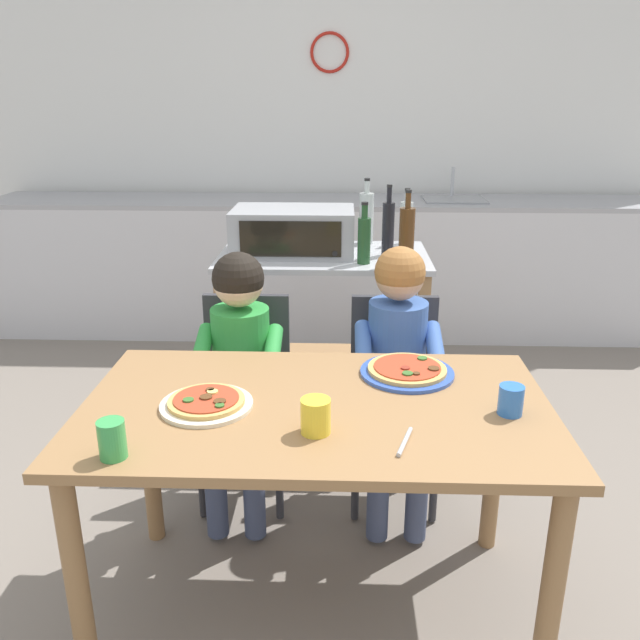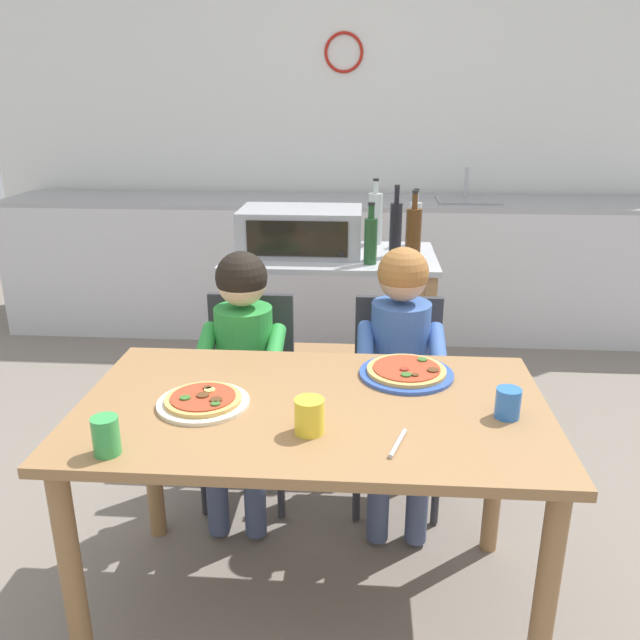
% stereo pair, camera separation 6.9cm
% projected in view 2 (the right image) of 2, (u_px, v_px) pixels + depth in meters
% --- Properties ---
extents(ground_plane, '(11.92, 11.92, 0.00)m').
position_uv_depth(ground_plane, '(333.00, 427.00, 3.22)').
color(ground_plane, slate).
extents(back_wall_tiled, '(5.08, 0.14, 2.70)m').
position_uv_depth(back_wall_tiled, '(348.00, 127.00, 4.51)').
color(back_wall_tiled, white).
rests_on(back_wall_tiled, ground).
extents(kitchen_counter, '(4.58, 0.60, 1.11)m').
position_uv_depth(kitchen_counter, '(344.00, 266.00, 4.42)').
color(kitchen_counter, silver).
rests_on(kitchen_counter, ground).
extents(kitchen_island_cart, '(0.97, 0.58, 0.87)m').
position_uv_depth(kitchen_island_cart, '(331.00, 313.00, 3.10)').
color(kitchen_island_cart, '#B7BABF').
rests_on(kitchen_island_cart, ground).
extents(toaster_oven, '(0.56, 0.36, 0.21)m').
position_uv_depth(toaster_oven, '(301.00, 231.00, 2.99)').
color(toaster_oven, '#999BA0').
rests_on(toaster_oven, kitchen_island_cart).
extents(bottle_slim_sauce, '(0.07, 0.07, 0.33)m').
position_uv_depth(bottle_slim_sauce, '(413.00, 236.00, 2.75)').
color(bottle_slim_sauce, '#4C2D14').
rests_on(bottle_slim_sauce, kitchen_island_cart).
extents(bottle_clear_vinegar, '(0.06, 0.06, 0.27)m').
position_uv_depth(bottle_clear_vinegar, '(415.00, 223.00, 3.16)').
color(bottle_clear_vinegar, '#ADB7B2').
rests_on(bottle_clear_vinegar, kitchen_island_cart).
extents(bottle_tall_green_wine, '(0.06, 0.06, 0.32)m').
position_uv_depth(bottle_tall_green_wine, '(396.00, 228.00, 2.92)').
color(bottle_tall_green_wine, black).
rests_on(bottle_tall_green_wine, kitchen_island_cart).
extents(bottle_squat_spirits, '(0.06, 0.06, 0.27)m').
position_uv_depth(bottle_squat_spirits, '(371.00, 239.00, 2.80)').
color(bottle_squat_spirits, '#1E4723').
rests_on(bottle_squat_spirits, kitchen_island_cart).
extents(bottle_dark_olive_oil, '(0.07, 0.07, 0.32)m').
position_uv_depth(bottle_dark_olive_oil, '(375.00, 218.00, 3.17)').
color(bottle_dark_olive_oil, '#ADB7B2').
rests_on(bottle_dark_olive_oil, kitchen_island_cart).
extents(dining_table, '(1.35, 0.78, 0.73)m').
position_uv_depth(dining_table, '(313.00, 435.00, 1.89)').
color(dining_table, olive).
rests_on(dining_table, ground).
extents(dining_chair_left, '(0.36, 0.36, 0.81)m').
position_uv_depth(dining_chair_left, '(249.00, 382.00, 2.58)').
color(dining_chair_left, '#333338').
rests_on(dining_chair_left, ground).
extents(dining_chair_right, '(0.36, 0.36, 0.81)m').
position_uv_depth(dining_chair_right, '(397.00, 386.00, 2.54)').
color(dining_chair_right, '#333338').
rests_on(dining_chair_right, ground).
extents(child_in_green_shirt, '(0.32, 0.42, 1.01)m').
position_uv_depth(child_in_green_shirt, '(241.00, 352.00, 2.41)').
color(child_in_green_shirt, '#424C6B').
rests_on(child_in_green_shirt, ground).
extents(child_in_blue_striped_shirt, '(0.32, 0.42, 1.03)m').
position_uv_depth(child_in_blue_striped_shirt, '(401.00, 355.00, 2.37)').
color(child_in_blue_striped_shirt, '#424C6B').
rests_on(child_in_blue_striped_shirt, ground).
extents(pizza_plate_cream, '(0.26, 0.26, 0.03)m').
position_uv_depth(pizza_plate_cream, '(203.00, 401.00, 1.84)').
color(pizza_plate_cream, beige).
rests_on(pizza_plate_cream, dining_table).
extents(pizza_plate_blue_rimmed, '(0.30, 0.30, 0.03)m').
position_uv_depth(pizza_plate_blue_rimmed, '(406.00, 372.00, 2.04)').
color(pizza_plate_blue_rimmed, '#3356B7').
rests_on(pizza_plate_blue_rimmed, dining_table).
extents(drinking_cup_yellow, '(0.08, 0.08, 0.10)m').
position_uv_depth(drinking_cup_yellow, '(309.00, 416.00, 1.68)').
color(drinking_cup_yellow, yellow).
rests_on(drinking_cup_yellow, dining_table).
extents(drinking_cup_blue, '(0.07, 0.07, 0.08)m').
position_uv_depth(drinking_cup_blue, '(508.00, 403.00, 1.77)').
color(drinking_cup_blue, blue).
rests_on(drinking_cup_blue, dining_table).
extents(drinking_cup_green, '(0.07, 0.07, 0.10)m').
position_uv_depth(drinking_cup_green, '(106.00, 436.00, 1.58)').
color(drinking_cup_green, green).
rests_on(drinking_cup_green, dining_table).
extents(serving_spoon, '(0.05, 0.14, 0.01)m').
position_uv_depth(serving_spoon, '(398.00, 443.00, 1.63)').
color(serving_spoon, '#B7BABF').
rests_on(serving_spoon, dining_table).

